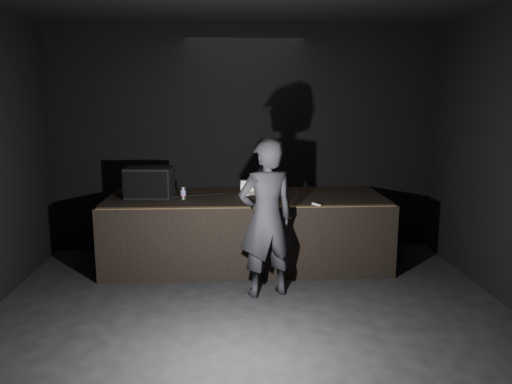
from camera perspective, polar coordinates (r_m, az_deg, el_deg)
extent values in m
plane|color=black|center=(4.97, 0.01, -18.30)|extent=(7.00, 7.00, 0.00)
cube|color=black|center=(7.87, -1.32, 5.94)|extent=(6.00, 0.10, 3.50)
cube|color=black|center=(7.33, -1.10, -4.37)|extent=(4.00, 1.50, 1.00)
cube|color=brown|center=(6.52, -0.91, -1.71)|extent=(3.92, 0.10, 0.01)
cube|color=black|center=(7.30, -12.07, 1.09)|extent=(0.68, 0.50, 0.43)
cube|color=black|center=(7.08, -12.52, 0.77)|extent=(0.61, 0.07, 0.37)
cylinder|color=black|center=(7.31, -6.83, -0.39)|extent=(0.84, 0.32, 0.02)
cube|color=silver|center=(7.37, -0.60, -0.23)|extent=(0.29, 0.21, 0.01)
cube|color=silver|center=(7.37, -0.60, -0.17)|extent=(0.24, 0.13, 0.00)
cube|color=silver|center=(7.48, -0.69, 0.69)|extent=(0.29, 0.07, 0.18)
cube|color=#E99144|center=(7.47, -0.68, 0.68)|extent=(0.25, 0.05, 0.15)
cylinder|color=silver|center=(7.10, -8.33, -0.13)|extent=(0.07, 0.07, 0.17)
cylinder|color=navy|center=(7.09, -8.33, -0.08)|extent=(0.07, 0.07, 0.08)
cylinder|color=red|center=(7.10, -8.32, -0.43)|extent=(0.07, 0.07, 0.01)
cylinder|color=white|center=(7.37, 4.47, 0.09)|extent=(0.08, 0.08, 0.10)
cube|color=silver|center=(6.66, 6.89, -1.44)|extent=(0.09, 0.15, 0.03)
imported|color=black|center=(6.04, 1.21, -3.06)|extent=(0.81, 0.64, 1.94)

